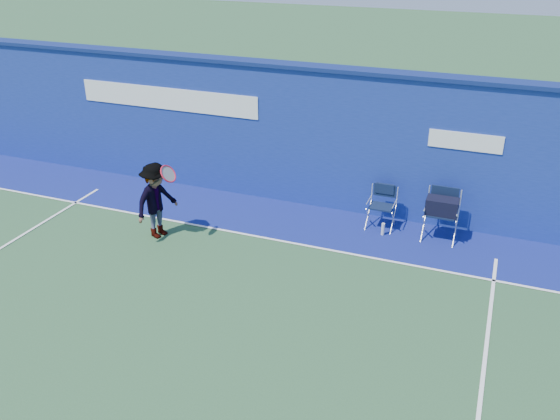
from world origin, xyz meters
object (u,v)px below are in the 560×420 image
at_px(directors_chair_right, 441,220).
at_px(tennis_player, 157,200).
at_px(directors_chair_left, 381,214).
at_px(water_bottle, 383,229).

relative_size(directors_chair_right, tennis_player, 0.64).
relative_size(directors_chair_left, tennis_player, 0.55).
height_order(water_bottle, tennis_player, tennis_player).
xyz_separation_m(directors_chair_left, water_bottle, (0.12, -0.33, -0.16)).
bearing_deg(tennis_player, directors_chair_left, 25.82).
xyz_separation_m(directors_chair_left, tennis_player, (-4.08, -1.97, 0.49)).
xyz_separation_m(water_bottle, tennis_player, (-4.20, -1.64, 0.65)).
relative_size(water_bottle, tennis_player, 0.16).
bearing_deg(directors_chair_left, tennis_player, -154.18).
bearing_deg(directors_chair_right, tennis_player, -160.31).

